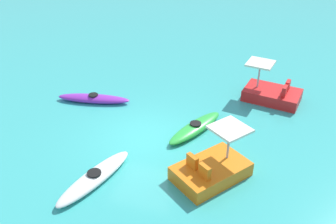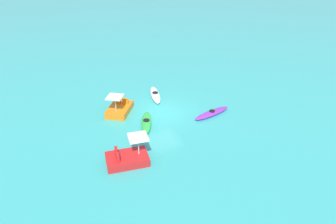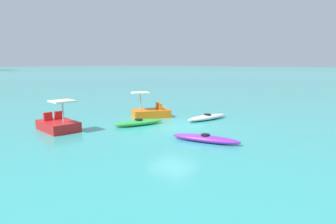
# 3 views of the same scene
# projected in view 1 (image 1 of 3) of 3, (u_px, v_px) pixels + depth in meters

# --- Properties ---
(ground_plane) EXTENTS (600.00, 600.00, 0.00)m
(ground_plane) POSITION_uv_depth(u_px,v_px,m) (145.00, 137.00, 14.31)
(ground_plane) COLOR #38ADA8
(kayak_green) EXTENTS (3.02, 1.88, 0.37)m
(kayak_green) POSITION_uv_depth(u_px,v_px,m) (195.00, 127.00, 14.60)
(kayak_green) COLOR green
(kayak_green) RESTS_ON ground_plane
(kayak_purple) EXTENTS (1.19, 3.30, 0.37)m
(kayak_purple) POSITION_uv_depth(u_px,v_px,m) (94.00, 99.00, 16.61)
(kayak_purple) COLOR purple
(kayak_purple) RESTS_ON ground_plane
(kayak_white) EXTENTS (3.32, 1.63, 0.37)m
(kayak_white) POSITION_uv_depth(u_px,v_px,m) (95.00, 177.00, 12.09)
(kayak_white) COLOR white
(kayak_white) RESTS_ON ground_plane
(pedal_boat_orange) EXTENTS (2.82, 2.65, 1.68)m
(pedal_boat_orange) POSITION_uv_depth(u_px,v_px,m) (211.00, 169.00, 12.18)
(pedal_boat_orange) COLOR orange
(pedal_boat_orange) RESTS_ON ground_plane
(pedal_boat_red) EXTENTS (1.91, 2.65, 1.68)m
(pedal_boat_red) POSITION_uv_depth(u_px,v_px,m) (272.00, 93.00, 16.67)
(pedal_boat_red) COLOR red
(pedal_boat_red) RESTS_ON ground_plane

